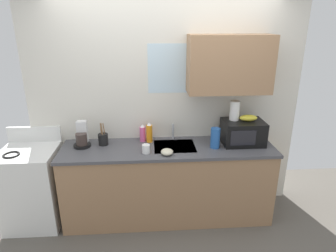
{
  "coord_description": "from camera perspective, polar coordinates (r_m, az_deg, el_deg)",
  "views": [
    {
      "loc": [
        -0.21,
        -3.01,
        2.23
      ],
      "look_at": [
        0.0,
        0.0,
        1.15
      ],
      "focal_mm": 31.39,
      "sensor_mm": 36.0,
      "label": 1
    }
  ],
  "objects": [
    {
      "name": "utensil_crock",
      "position": [
        3.41,
        -12.47,
        -2.46
      ],
      "size": [
        0.11,
        0.11,
        0.26
      ],
      "color": "black",
      "rests_on": "counter_unit"
    },
    {
      "name": "counter_unit",
      "position": [
        3.5,
        0.02,
        -10.72
      ],
      "size": [
        2.39,
        0.63,
        0.9
      ],
      "color": "#9E7551",
      "rests_on": "ground"
    },
    {
      "name": "banana_bunch",
      "position": [
        3.41,
        15.35,
        1.52
      ],
      "size": [
        0.2,
        0.11,
        0.07
      ],
      "primitive_type": "ellipsoid",
      "color": "gold",
      "rests_on": "microwave"
    },
    {
      "name": "stove_range",
      "position": [
        3.74,
        -24.72,
        -10.59
      ],
      "size": [
        0.6,
        0.6,
        1.08
      ],
      "color": "white",
      "rests_on": "ground"
    },
    {
      "name": "small_bowl",
      "position": [
        3.1,
        -0.2,
        -5.05
      ],
      "size": [
        0.13,
        0.13,
        0.06
      ],
      "primitive_type": "ellipsoid",
      "color": "beige",
      "rests_on": "counter_unit"
    },
    {
      "name": "mug_white",
      "position": [
        3.14,
        -4.29,
        -4.45
      ],
      "size": [
        0.08,
        0.08,
        0.09
      ],
      "primitive_type": "cylinder",
      "color": "white",
      "rests_on": "counter_unit"
    },
    {
      "name": "dish_soap_bottle_pink",
      "position": [
        3.43,
        -4.95,
        -1.41
      ],
      "size": [
        0.07,
        0.07,
        0.21
      ],
      "color": "#E55999",
      "rests_on": "counter_unit"
    },
    {
      "name": "coffee_maker",
      "position": [
        3.43,
        -16.35,
        -2.06
      ],
      "size": [
        0.19,
        0.21,
        0.28
      ],
      "color": "black",
      "rests_on": "counter_unit"
    },
    {
      "name": "sink_faucet",
      "position": [
        3.49,
        0.95,
        -1.05
      ],
      "size": [
        0.03,
        0.03,
        0.19
      ],
      "primitive_type": "cylinder",
      "color": "#B2B5BA",
      "rests_on": "counter_unit"
    },
    {
      "name": "dish_soap_bottle_orange",
      "position": [
        3.4,
        -3.65,
        -1.31
      ],
      "size": [
        0.07,
        0.07,
        0.24
      ],
      "color": "orange",
      "rests_on": "counter_unit"
    },
    {
      "name": "microwave",
      "position": [
        3.45,
        14.32,
        -1.18
      ],
      "size": [
        0.46,
        0.35,
        0.27
      ],
      "color": "black",
      "rests_on": "counter_unit"
    },
    {
      "name": "cereal_canister",
      "position": [
        3.28,
        9.16,
        -2.31
      ],
      "size": [
        0.1,
        0.1,
        0.23
      ],
      "primitive_type": "cylinder",
      "color": "#2659A5",
      "rests_on": "counter_unit"
    },
    {
      "name": "kitchen_wall_assembly",
      "position": [
        3.45,
        1.71,
        4.97
      ],
      "size": [
        3.16,
        0.42,
        2.5
      ],
      "color": "silver",
      "rests_on": "ground"
    },
    {
      "name": "paper_towel_roll",
      "position": [
        3.39,
        12.8,
        2.95
      ],
      "size": [
        0.11,
        0.11,
        0.22
      ],
      "primitive_type": "cylinder",
      "color": "white",
      "rests_on": "microwave"
    }
  ]
}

